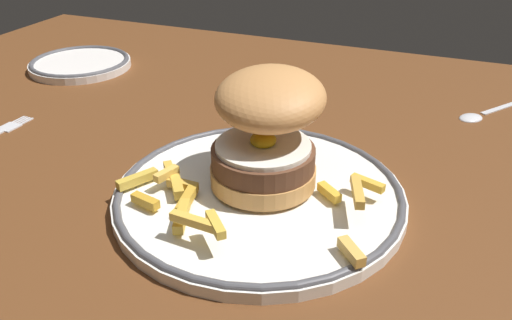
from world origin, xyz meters
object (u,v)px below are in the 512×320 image
at_px(burger, 266,128).
at_px(side_plate, 80,63).
at_px(dinner_plate, 256,192).
at_px(spoon, 478,114).

height_order(burger, side_plate, burger).
distance_m(burger, side_plate, 0.50).
bearing_deg(dinner_plate, side_plate, 148.64).
xyz_separation_m(burger, spoon, (0.20, 0.28, -0.07)).
height_order(side_plate, spoon, side_plate).
bearing_deg(burger, dinner_plate, -97.11).
xyz_separation_m(dinner_plate, side_plate, (-0.43, 0.26, -0.00)).
relative_size(side_plate, spoon, 1.43).
bearing_deg(spoon, dinner_plate, -123.85).
bearing_deg(spoon, burger, -125.32).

